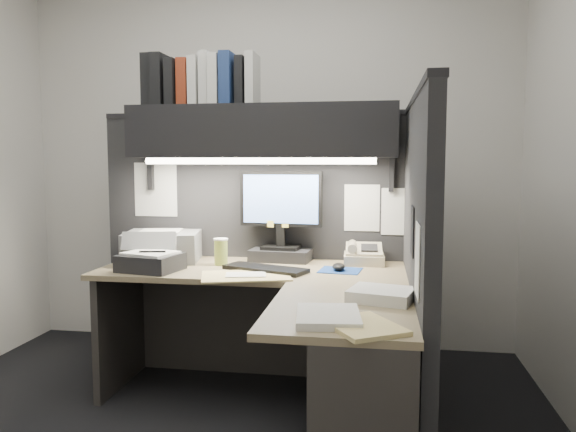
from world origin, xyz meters
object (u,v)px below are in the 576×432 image
object	(u,v)px
telephone	(364,256)
printer	(163,246)
coffee_cup	(221,253)
desk	(295,354)
notebook_stack	(151,262)
overhead_shelf	(263,132)
monitor	(281,225)
keyboard	(265,269)

from	to	relation	value
telephone	printer	distance (m)	1.21
coffee_cup	printer	xyz separation A→B (m)	(-0.39, 0.10, 0.01)
desk	coffee_cup	world-z (taller)	coffee_cup
desk	notebook_stack	size ratio (longest dim) A/B	5.55
desk	telephone	world-z (taller)	telephone
overhead_shelf	coffee_cup	bearing A→B (deg)	-150.91
desk	monitor	xyz separation A→B (m)	(-0.21, 0.82, 0.50)
desk	monitor	size ratio (longest dim) A/B	3.15
keyboard	coffee_cup	xyz separation A→B (m)	(-0.29, 0.14, 0.06)
coffee_cup	telephone	bearing A→B (deg)	11.89
overhead_shelf	coffee_cup	size ratio (longest dim) A/B	10.73
telephone	overhead_shelf	bearing A→B (deg)	-177.82
desk	overhead_shelf	xyz separation A→B (m)	(-0.30, 0.75, 1.06)
overhead_shelf	keyboard	distance (m)	0.81
notebook_stack	overhead_shelf	bearing A→B (deg)	32.37
telephone	notebook_stack	bearing A→B (deg)	-163.17
desk	overhead_shelf	bearing A→B (deg)	111.79
overhead_shelf	telephone	xyz separation A→B (m)	(0.59, 0.05, -0.72)
telephone	coffee_cup	xyz separation A→B (m)	(-0.82, -0.17, 0.03)
keyboard	notebook_stack	bearing A→B (deg)	-150.48
monitor	coffee_cup	size ratio (longest dim) A/B	3.73
overhead_shelf	printer	bearing A→B (deg)	-177.66
keyboard	printer	distance (m)	0.73
coffee_cup	printer	distance (m)	0.40
overhead_shelf	keyboard	size ratio (longest dim) A/B	3.28
desk	notebook_stack	world-z (taller)	notebook_stack
keyboard	coffee_cup	bearing A→B (deg)	175.81
telephone	printer	size ratio (longest dim) A/B	0.56
coffee_cup	keyboard	bearing A→B (deg)	-25.52
overhead_shelf	monitor	size ratio (longest dim) A/B	2.88
notebook_stack	keyboard	bearing A→B (deg)	8.19
desk	printer	xyz separation A→B (m)	(-0.92, 0.73, 0.37)
monitor	telephone	world-z (taller)	monitor
desk	printer	world-z (taller)	printer
overhead_shelf	monitor	world-z (taller)	overhead_shelf
desk	keyboard	world-z (taller)	keyboard
printer	notebook_stack	xyz separation A→B (m)	(0.06, -0.33, -0.04)
overhead_shelf	monitor	xyz separation A→B (m)	(0.10, 0.07, -0.56)
telephone	coffee_cup	world-z (taller)	coffee_cup
overhead_shelf	notebook_stack	bearing A→B (deg)	-147.63
telephone	monitor	bearing A→B (deg)	175.40
monitor	printer	bearing A→B (deg)	-167.67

